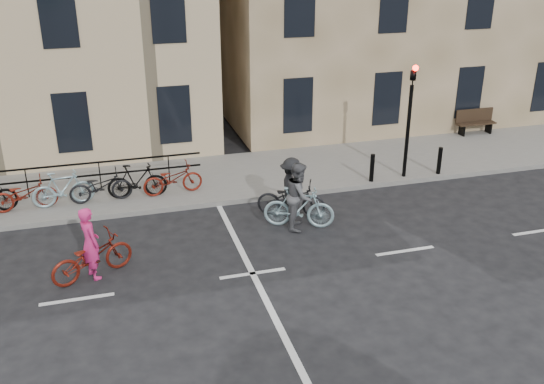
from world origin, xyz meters
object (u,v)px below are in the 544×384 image
object	(u,v)px
cyclist_pink	(91,253)
cyclist_dark	(291,193)
traffic_light	(410,107)
bench	(475,121)
cyclist_grey	(299,202)

from	to	relation	value
cyclist_pink	cyclist_dark	bearing A→B (deg)	-94.87
traffic_light	cyclist_pink	size ratio (longest dim) A/B	1.86
bench	cyclist_pink	xyz separation A→B (m)	(-14.61, -6.82, -0.06)
cyclist_pink	cyclist_grey	distance (m)	5.57
cyclist_pink	cyclist_grey	bearing A→B (deg)	-102.29
bench	cyclist_dark	distance (m)	10.36
bench	cyclist_grey	distance (m)	10.77
traffic_light	cyclist_grey	xyz separation A→B (m)	(-4.36, -2.27, -1.70)
bench	cyclist_grey	size ratio (longest dim) A/B	0.80
cyclist_dark	traffic_light	bearing A→B (deg)	-47.54
bench	cyclist_pink	size ratio (longest dim) A/B	0.76
traffic_light	cyclist_grey	bearing A→B (deg)	-152.53
traffic_light	cyclist_dark	world-z (taller)	traffic_light
traffic_light	cyclist_grey	distance (m)	5.20
cyclist_grey	cyclist_dark	bearing A→B (deg)	21.08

